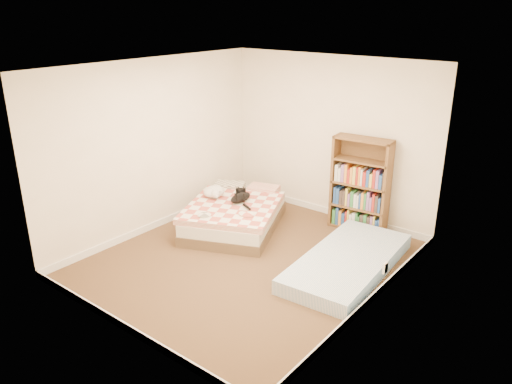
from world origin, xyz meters
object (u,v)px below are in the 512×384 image
Objects in this scene: bed at (236,214)px; white_dog at (214,192)px; floor_mattress at (347,262)px; bookshelf at (360,195)px; black_cat at (242,197)px.

bed is 0.48m from white_dog.
bed is 0.98× the size of floor_mattress.
bookshelf reaches higher than white_dog.
bookshelf is at bearing 22.68° from white_dog.
bookshelf is 2.19m from white_dog.
bookshelf is 3.62× the size of white_dog.
bed is at bearing 172.86° from floor_mattress.
white_dog is (-1.85, -1.17, -0.03)m from bookshelf.
black_cat is at bearing 170.87° from floor_mattress.
bed is 0.29m from black_cat.
floor_mattress is 2.37m from white_dog.
black_cat is at bearing 19.83° from bed.
bed is 3.06× the size of black_cat.
bookshelf is 1.75m from black_cat.
bed is at bearing -148.55° from bookshelf.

